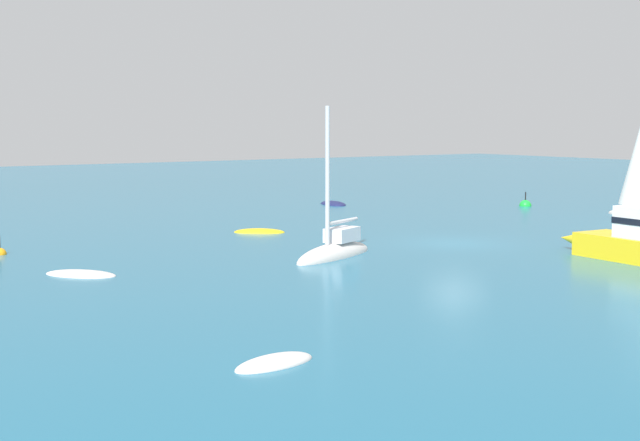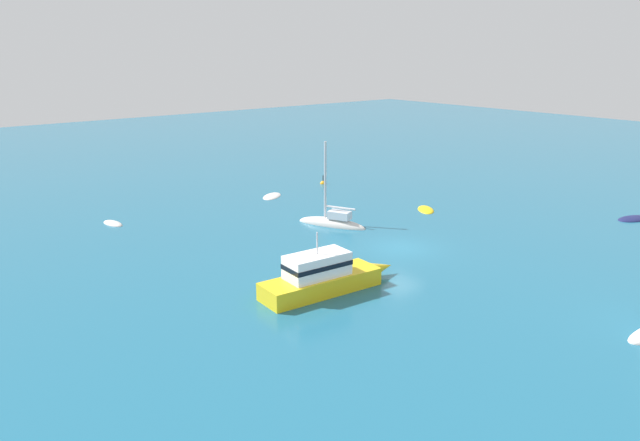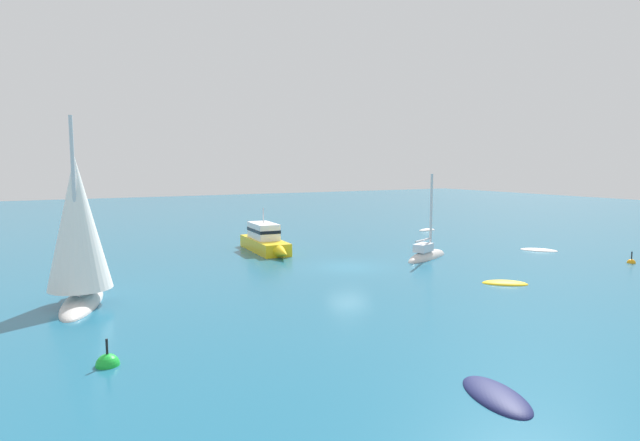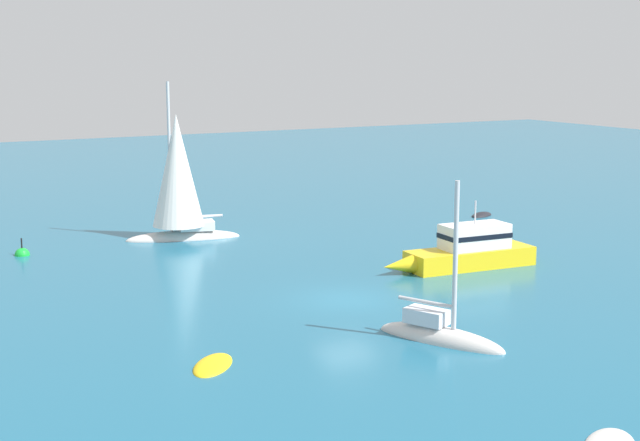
{
  "view_description": "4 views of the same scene",
  "coord_description": "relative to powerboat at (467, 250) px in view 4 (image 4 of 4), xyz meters",
  "views": [
    {
      "loc": [
        -27.93,
        26.15,
        5.24
      ],
      "look_at": [
        2.64,
        5.32,
        1.1
      ],
      "focal_mm": 49.22,
      "sensor_mm": 36.0,
      "label": 1
    },
    {
      "loc": [
        -26.31,
        -24.59,
        12.04
      ],
      "look_at": [
        -6.29,
        0.18,
        2.88
      ],
      "focal_mm": 33.89,
      "sensor_mm": 36.0,
      "label": 2
    },
    {
      "loc": [
        28.0,
        -17.26,
        6.56
      ],
      "look_at": [
        -4.07,
        0.13,
        2.6
      ],
      "focal_mm": 29.25,
      "sensor_mm": 36.0,
      "label": 3
    },
    {
      "loc": [
        19.13,
        32.61,
        10.21
      ],
      "look_at": [
        -0.98,
        -4.15,
        2.65
      ],
      "focal_mm": 52.04,
      "sensor_mm": 36.0,
      "label": 4
    }
  ],
  "objects": [
    {
      "name": "ground_plane",
      "position": [
        8.12,
        2.37,
        -0.85
      ],
      "size": [
        160.0,
        160.0,
        0.0
      ],
      "primitive_type": "plane",
      "color": "#1E607F"
    },
    {
      "name": "powerboat",
      "position": [
        0.0,
        0.0,
        0.0
      ],
      "size": [
        8.05,
        2.39,
        3.24
      ],
      "rotation": [
        0.0,
        0.0,
        6.22
      ],
      "color": "yellow",
      "rests_on": "ground"
    },
    {
      "name": "dinghy",
      "position": [
        -9.78,
        -11.18,
        -0.85
      ],
      "size": [
        2.24,
        1.72,
        0.46
      ],
      "rotation": [
        0.0,
        0.0,
        3.58
      ],
      "color": "black",
      "rests_on": "ground"
    },
    {
      "name": "yacht",
      "position": [
        9.74,
        -13.34,
        2.36
      ],
      "size": [
        6.57,
        3.47,
        9.19
      ],
      "rotation": [
        0.0,
        0.0,
        6.04
      ],
      "color": "silver",
      "rests_on": "ground"
    },
    {
      "name": "sailboat",
      "position": [
        8.03,
        8.86,
        -0.7
      ],
      "size": [
        3.22,
        5.16,
        6.42
      ],
      "rotation": [
        0.0,
        0.0,
        1.99
      ],
      "color": "silver",
      "rests_on": "ground"
    },
    {
      "name": "tender_1",
      "position": [
        16.26,
        7.48,
        -0.85
      ],
      "size": [
        2.43,
        2.64,
        0.38
      ],
      "rotation": [
        0.0,
        0.0,
        4.04
      ],
      "color": "yellow",
      "rests_on": "ground"
    },
    {
      "name": "mooring_buoy",
      "position": [
        18.36,
        -13.17,
        -0.84
      ],
      "size": [
        0.77,
        0.77,
        1.28
      ],
      "color": "green",
      "rests_on": "ground"
    }
  ]
}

